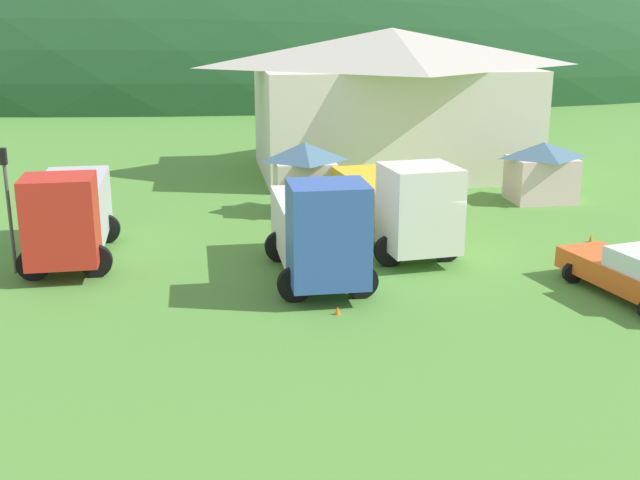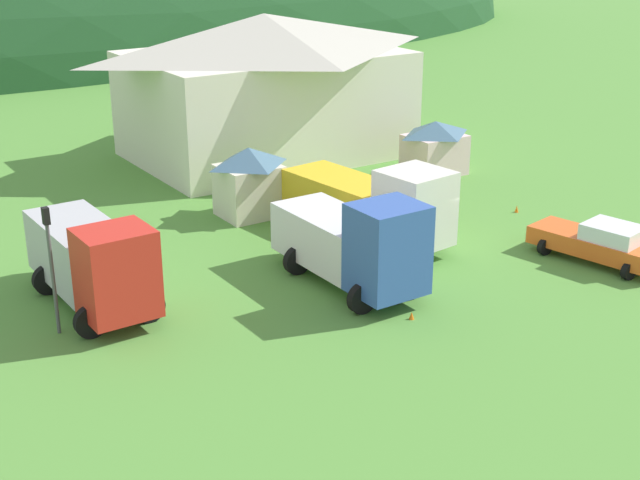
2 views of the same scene
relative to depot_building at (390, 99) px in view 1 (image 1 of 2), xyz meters
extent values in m
plane|color=#518C38|center=(-2.36, -16.52, -4.01)|extent=(200.00, 200.00, 0.00)
ellipsoid|color=#1E4723|center=(-2.36, 55.46, -4.01)|extent=(135.15, 60.00, 39.19)
cube|color=silver|center=(0.00, 0.00, -1.13)|extent=(14.12, 9.86, 5.77)
pyramid|color=#B7B2A3|center=(0.00, 0.00, 2.76)|extent=(15.25, 10.65, 2.02)
cube|color=beige|center=(-5.89, -8.67, -2.84)|extent=(2.59, 2.29, 2.34)
pyramid|color=#42667F|center=(-5.89, -8.67, -1.26)|extent=(2.80, 2.47, 0.82)
cube|color=beige|center=(5.41, -8.10, -2.98)|extent=(2.89, 2.30, 2.07)
pyramid|color=#42667F|center=(5.41, -8.10, -1.58)|extent=(3.12, 2.48, 0.73)
cube|color=red|center=(-15.06, -16.41, -1.99)|extent=(2.36, 2.07, 2.94)
cube|color=black|center=(-15.06, -16.52, -1.34)|extent=(1.28, 1.64, 0.94)
cube|color=#B2B2B7|center=(-15.14, -12.98, -2.37)|extent=(2.43, 4.92, 2.18)
cylinder|color=black|center=(-14.05, -16.39, -3.46)|extent=(1.10, 0.30, 1.10)
cylinder|color=black|center=(-16.07, -16.44, -3.46)|extent=(1.10, 0.30, 1.10)
cylinder|color=black|center=(-14.15, -12.22, -3.46)|extent=(1.10, 0.30, 1.10)
cylinder|color=black|center=(-16.17, -12.27, -3.46)|extent=(1.10, 0.30, 1.10)
cube|color=#3356AD|center=(-6.65, -19.77, -1.88)|extent=(2.39, 2.10, 3.16)
cube|color=black|center=(-6.65, -19.87, -1.19)|extent=(1.29, 1.67, 1.01)
cube|color=silver|center=(-6.68, -16.34, -2.52)|extent=(2.41, 4.79, 1.88)
cylinder|color=black|center=(-5.61, -19.76, -3.46)|extent=(1.10, 0.30, 1.10)
cylinder|color=black|center=(-7.69, -19.77, -3.46)|extent=(1.10, 0.30, 1.10)
cylinder|color=black|center=(-5.64, -15.62, -3.46)|extent=(1.10, 0.30, 1.10)
cylinder|color=black|center=(-7.72, -15.63, -3.46)|extent=(1.10, 0.30, 1.10)
cube|color=silver|center=(-2.90, -16.63, -1.97)|extent=(2.69, 2.69, 2.98)
cube|color=black|center=(-2.89, -16.75, -1.32)|extent=(1.51, 2.08, 0.95)
cube|color=gold|center=(-3.35, -12.54, -2.60)|extent=(3.06, 6.02, 1.73)
cylinder|color=black|center=(-1.84, -16.51, -3.46)|extent=(1.10, 0.30, 1.10)
cylinder|color=black|center=(-3.96, -16.74, -3.46)|extent=(1.10, 0.30, 1.10)
cylinder|color=black|center=(-2.39, -11.56, -3.46)|extent=(1.10, 0.30, 1.10)
cylinder|color=black|center=(-4.51, -11.80, -3.46)|extent=(1.10, 0.30, 1.10)
cube|color=#E35A1E|center=(2.77, -20.99, -3.32)|extent=(2.83, 5.51, 0.70)
cylinder|color=black|center=(3.18, -19.08, -3.67)|extent=(0.68, 0.24, 0.68)
cylinder|color=black|center=(1.63, -19.40, -3.67)|extent=(0.68, 0.24, 0.68)
cylinder|color=#4C4C51|center=(-16.86, -15.54, -2.12)|extent=(0.12, 0.12, 3.78)
cube|color=black|center=(-16.86, -15.54, 0.04)|extent=(0.20, 0.24, 0.55)
sphere|color=red|center=(-16.86, -15.41, 0.04)|extent=(0.14, 0.14, 0.14)
cone|color=orange|center=(4.51, -15.00, -4.01)|extent=(0.36, 0.36, 0.65)
cone|color=orange|center=(-6.58, -21.10, -4.01)|extent=(0.36, 0.36, 0.53)
camera|label=1|loc=(-10.43, -42.93, 4.71)|focal=44.84mm
camera|label=2|loc=(-23.92, -41.80, 8.99)|focal=49.29mm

